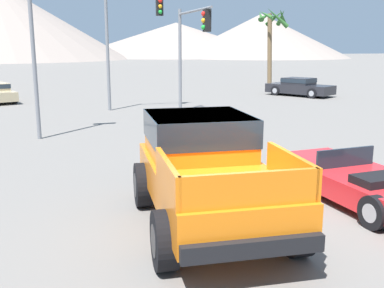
# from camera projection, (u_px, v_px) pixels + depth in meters

# --- Properties ---
(ground_plane) EXTENTS (320.00, 320.00, 0.00)m
(ground_plane) POSITION_uv_depth(u_px,v_px,m) (227.00, 221.00, 8.52)
(ground_plane) COLOR slate
(orange_pickup_truck) EXTENTS (2.78, 4.90, 1.96)m
(orange_pickup_truck) POSITION_uv_depth(u_px,v_px,m) (205.00, 164.00, 8.31)
(orange_pickup_truck) COLOR orange
(orange_pickup_truck) RESTS_ON ground_plane
(red_convertible_car) EXTENTS (2.08, 4.51, 1.04)m
(red_convertible_car) POSITION_uv_depth(u_px,v_px,m) (360.00, 182.00, 9.58)
(red_convertible_car) COLOR red
(red_convertible_car) RESTS_ON ground_plane
(parked_car_dark) EXTENTS (3.60, 4.63, 1.19)m
(parked_car_dark) POSITION_uv_depth(u_px,v_px,m) (299.00, 87.00, 29.78)
(parked_car_dark) COLOR #232328
(parked_car_dark) RESTS_ON ground_plane
(traffic_light_main) EXTENTS (3.18, 0.38, 5.96)m
(traffic_light_main) POSITION_uv_depth(u_px,v_px,m) (130.00, 28.00, 22.65)
(traffic_light_main) COLOR slate
(traffic_light_main) RESTS_ON ground_plane
(traffic_light_crosswalk) EXTENTS (0.38, 4.46, 5.02)m
(traffic_light_crosswalk) POSITION_uv_depth(u_px,v_px,m) (191.00, 39.00, 20.53)
(traffic_light_crosswalk) COLOR slate
(traffic_light_crosswalk) RESTS_ON ground_plane
(street_lamp_post) EXTENTS (0.90, 0.24, 7.77)m
(street_lamp_post) POSITION_uv_depth(u_px,v_px,m) (30.00, 3.00, 15.06)
(street_lamp_post) COLOR slate
(street_lamp_post) RESTS_ON ground_plane
(palm_tree_tall) EXTENTS (2.60, 2.65, 6.24)m
(palm_tree_tall) POSITION_uv_depth(u_px,v_px,m) (272.00, 28.00, 35.85)
(palm_tree_tall) COLOR brown
(palm_tree_tall) RESTS_ON ground_plane
(distant_mountain_range) EXTENTS (157.76, 82.99, 19.38)m
(distant_mountain_range) POSITION_uv_depth(u_px,v_px,m) (44.00, 29.00, 118.64)
(distant_mountain_range) COLOR gray
(distant_mountain_range) RESTS_ON ground_plane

